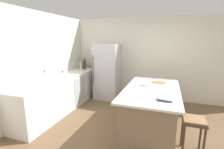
{
  "coord_description": "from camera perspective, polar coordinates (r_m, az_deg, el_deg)",
  "views": [
    {
      "loc": [
        0.62,
        -3.06,
        1.92
      ],
      "look_at": [
        -0.76,
        0.95,
        1.0
      ],
      "focal_mm": 25.92,
      "sensor_mm": 36.0,
      "label": 1
    }
  ],
  "objects": [
    {
      "name": "ground_plane",
      "position": [
        3.66,
        6.82,
        -19.46
      ],
      "size": [
        7.2,
        7.2,
        0.0
      ],
      "primitive_type": "plane",
      "color": "brown"
    },
    {
      "name": "wall_rear",
      "position": [
        5.38,
        12.32,
        5.35
      ],
      "size": [
        6.0,
        0.1,
        2.6
      ],
      "primitive_type": "cube",
      "color": "silver",
      "rests_on": "ground_plane"
    },
    {
      "name": "wall_left",
      "position": [
        4.37,
        -25.88,
        2.88
      ],
      "size": [
        0.1,
        6.0,
        2.6
      ],
      "primitive_type": "cube",
      "color": "silver",
      "rests_on": "ground_plane"
    },
    {
      "name": "counter_run_left",
      "position": [
        4.73,
        -16.98,
        -6.23
      ],
      "size": [
        0.68,
        3.14,
        0.93
      ],
      "color": "silver",
      "rests_on": "ground_plane"
    },
    {
      "name": "kitchen_island",
      "position": [
        3.67,
        13.54,
        -11.59
      ],
      "size": [
        1.11,
        2.04,
        0.9
      ],
      "color": "#8E755B",
      "rests_on": "ground_plane"
    },
    {
      "name": "refrigerator",
      "position": [
        5.32,
        -1.54,
        1.13
      ],
      "size": [
        0.77,
        0.77,
        1.79
      ],
      "color": "#B7BABF",
      "rests_on": "ground_plane"
    },
    {
      "name": "bar_stool",
      "position": [
        3.13,
        26.86,
        -15.62
      ],
      "size": [
        0.36,
        0.36,
        0.64
      ],
      "color": "#473828",
      "rests_on": "ground_plane"
    },
    {
      "name": "sink_faucet",
      "position": [
        4.45,
        -19.46,
        0.74
      ],
      "size": [
        0.15,
        0.05,
        0.3
      ],
      "color": "silver",
      "rests_on": "counter_run_left"
    },
    {
      "name": "flower_vase",
      "position": [
        4.13,
        -22.53,
        -1.24
      ],
      "size": [
        0.08,
        0.08,
        0.31
      ],
      "color": "silver",
      "rests_on": "counter_run_left"
    },
    {
      "name": "paper_towel_roll",
      "position": [
        4.65,
        -16.16,
        1.13
      ],
      "size": [
        0.14,
        0.14,
        0.31
      ],
      "color": "gray",
      "rests_on": "counter_run_left"
    },
    {
      "name": "wine_bottle",
      "position": [
        5.82,
        -9.6,
        3.75
      ],
      "size": [
        0.07,
        0.07,
        0.37
      ],
      "color": "#19381E",
      "rests_on": "counter_run_left"
    },
    {
      "name": "whiskey_bottle",
      "position": [
        5.73,
        -9.9,
        3.12
      ],
      "size": [
        0.09,
        0.09,
        0.25
      ],
      "color": "brown",
      "rests_on": "counter_run_left"
    },
    {
      "name": "syrup_bottle",
      "position": [
        5.61,
        -9.36,
        3.11
      ],
      "size": [
        0.06,
        0.06,
        0.29
      ],
      "color": "#5B3319",
      "rests_on": "counter_run_left"
    },
    {
      "name": "hot_sauce_bottle",
      "position": [
        5.58,
        -10.94,
        2.62
      ],
      "size": [
        0.05,
        0.05,
        0.22
      ],
      "color": "red",
      "rests_on": "counter_run_left"
    },
    {
      "name": "gin_bottle",
      "position": [
        5.47,
        -10.98,
        2.99
      ],
      "size": [
        0.07,
        0.07,
        0.33
      ],
      "color": "#8CB79E",
      "rests_on": "counter_run_left"
    },
    {
      "name": "cookbook_stack",
      "position": [
        2.92,
        18.1,
        -8.18
      ],
      "size": [
        0.27,
        0.2,
        0.05
      ],
      "color": "#334770",
      "rests_on": "kitchen_island"
    },
    {
      "name": "mixing_bowl",
      "position": [
        3.72,
        11.82,
        -3.26
      ],
      "size": [
        0.23,
        0.23,
        0.07
      ],
      "color": "silver",
      "rests_on": "kitchen_island"
    },
    {
      "name": "cutting_board",
      "position": [
        4.04,
        16.0,
        -2.64
      ],
      "size": [
        0.33,
        0.23,
        0.02
      ],
      "color": "#9E7042",
      "rests_on": "kitchen_island"
    }
  ]
}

